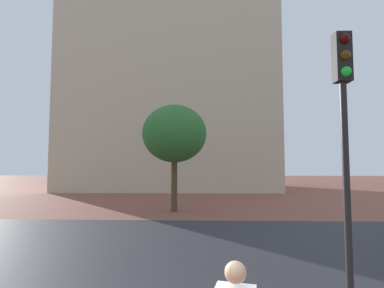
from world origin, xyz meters
TOP-DOWN VIEW (x-y plane):
  - ground_plane at (0.00, 10.00)m, footprint 120.00×120.00m
  - street_asphalt_strip at (0.00, 7.61)m, footprint 120.00×8.51m
  - landmark_building at (-2.60, 31.68)m, footprint 22.69×13.48m
  - traffic_light_pole at (3.34, 2.65)m, footprint 0.28×0.34m
  - tree_curb_far at (-0.80, 14.56)m, footprint 3.75×3.75m

SIDE VIEW (x-z plane):
  - ground_plane at x=0.00m, z-range 0.00..0.00m
  - street_asphalt_strip at x=0.00m, z-range 0.00..0.00m
  - traffic_light_pole at x=3.34m, z-range 0.98..6.06m
  - tree_curb_far at x=-0.80m, z-range 1.39..7.59m
  - landmark_building at x=-2.60m, z-range -8.29..31.38m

